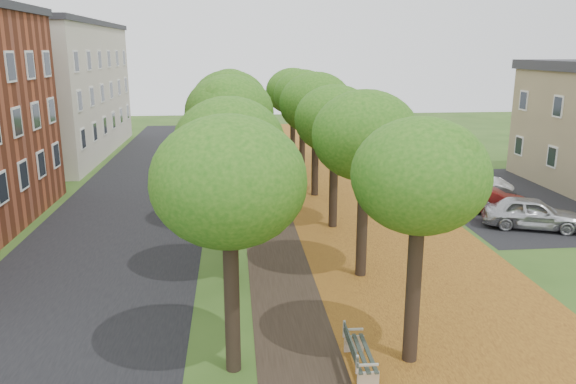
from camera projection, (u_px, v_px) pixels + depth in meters
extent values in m
plane|color=#2D4C19|center=(315.00, 364.00, 15.14)|extent=(120.00, 120.00, 0.00)
cube|color=black|center=(129.00, 214.00, 28.89)|extent=(8.00, 70.00, 0.01)
cube|color=black|center=(274.00, 210.00, 29.61)|extent=(3.20, 70.00, 0.01)
cube|color=#A56A1E|center=(367.00, 208.00, 30.08)|extent=(7.50, 70.00, 0.01)
cube|color=black|center=(509.00, 199.00, 31.86)|extent=(9.00, 16.00, 0.01)
cylinder|color=black|center=(232.00, 301.00, 14.45)|extent=(0.40, 0.40, 3.91)
ellipsoid|color=#205A12|center=(229.00, 180.00, 13.66)|extent=(3.86, 3.86, 3.28)
cylinder|color=black|center=(232.00, 229.00, 20.24)|extent=(0.40, 0.40, 3.91)
ellipsoid|color=#205A12|center=(229.00, 141.00, 19.44)|extent=(3.86, 3.86, 3.28)
cylinder|color=black|center=(231.00, 189.00, 26.02)|extent=(0.40, 0.40, 3.91)
ellipsoid|color=#205A12|center=(230.00, 120.00, 25.23)|extent=(3.86, 3.86, 3.28)
cylinder|color=black|center=(231.00, 164.00, 31.81)|extent=(0.40, 0.40, 3.91)
ellipsoid|color=#205A12|center=(230.00, 107.00, 31.01)|extent=(3.86, 3.86, 3.28)
cylinder|color=black|center=(231.00, 146.00, 37.59)|extent=(0.40, 0.40, 3.91)
ellipsoid|color=#205A12|center=(230.00, 98.00, 36.80)|extent=(3.86, 3.86, 3.28)
cylinder|color=black|center=(231.00, 133.00, 43.38)|extent=(0.40, 0.40, 3.91)
ellipsoid|color=#205A12|center=(230.00, 91.00, 42.59)|extent=(3.86, 3.86, 3.28)
cylinder|color=black|center=(413.00, 294.00, 14.91)|extent=(0.40, 0.40, 3.91)
ellipsoid|color=#205A12|center=(420.00, 176.00, 14.12)|extent=(3.86, 3.86, 3.28)
cylinder|color=black|center=(362.00, 225.00, 20.69)|extent=(0.40, 0.40, 3.91)
ellipsoid|color=#205A12|center=(365.00, 139.00, 19.90)|extent=(3.86, 3.86, 3.28)
cylinder|color=black|center=(333.00, 187.00, 26.48)|extent=(0.40, 0.40, 3.91)
ellipsoid|color=#205A12|center=(335.00, 119.00, 25.69)|extent=(3.86, 3.86, 3.28)
cylinder|color=black|center=(315.00, 162.00, 32.27)|extent=(0.40, 0.40, 3.91)
ellipsoid|color=#205A12|center=(316.00, 106.00, 31.47)|extent=(3.86, 3.86, 3.28)
cylinder|color=black|center=(302.00, 145.00, 38.05)|extent=(0.40, 0.40, 3.91)
ellipsoid|color=#205A12|center=(302.00, 97.00, 37.26)|extent=(3.86, 3.86, 3.28)
cylinder|color=black|center=(293.00, 132.00, 43.84)|extent=(0.40, 0.40, 3.91)
ellipsoid|color=#205A12|center=(293.00, 91.00, 43.04)|extent=(3.86, 3.86, 3.28)
cube|color=beige|center=(41.00, 92.00, 44.11)|extent=(10.00, 20.00, 10.00)
cube|color=#2D2D33|center=(34.00, 23.00, 42.82)|extent=(10.30, 20.30, 0.40)
cube|color=#252E28|center=(361.00, 353.00, 14.78)|extent=(0.55, 2.00, 0.04)
cube|color=#252E28|center=(350.00, 343.00, 14.68)|extent=(0.08, 1.99, 0.29)
cube|color=silver|center=(368.00, 381.00, 13.96)|extent=(0.55, 0.08, 0.50)
cube|color=silver|center=(354.00, 344.00, 15.71)|extent=(0.55, 0.08, 0.50)
cube|color=silver|center=(369.00, 365.00, 13.85)|extent=(0.50, 0.08, 0.04)
cube|color=silver|center=(354.00, 329.00, 15.60)|extent=(0.50, 0.08, 0.04)
imported|color=#AAABAF|center=(532.00, 213.00, 26.51)|extent=(4.78, 3.21, 1.51)
imported|color=maroon|center=(488.00, 200.00, 29.04)|extent=(4.36, 2.86, 1.36)
imported|color=#303035|center=(473.00, 191.00, 30.80)|extent=(5.01, 2.67, 1.38)
imported|color=silver|center=(472.00, 182.00, 33.04)|extent=(5.20, 3.82, 1.31)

